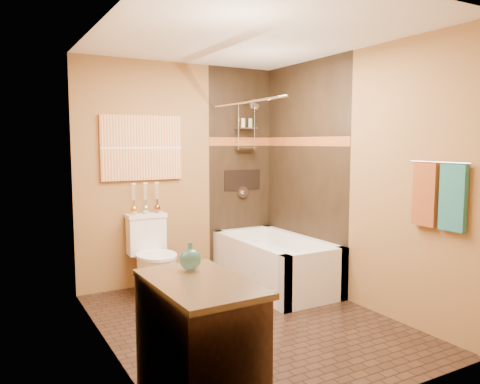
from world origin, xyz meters
TOP-DOWN VIEW (x-y plane):
  - floor at (0.00, 0.00)m, footprint 3.00×3.00m
  - wall_left at (-1.20, 0.00)m, footprint 0.02×3.00m
  - wall_right at (1.20, 0.00)m, footprint 0.02×3.00m
  - wall_back at (0.00, 1.50)m, footprint 2.40×0.02m
  - wall_front at (0.00, -1.50)m, footprint 2.40×0.02m
  - ceiling at (0.00, 0.00)m, footprint 3.00×3.00m
  - alcove_tile_back at (0.78, 1.49)m, footprint 0.85×0.01m
  - alcove_tile_right at (1.19, 0.75)m, footprint 0.01×1.50m
  - mosaic_band_back at (0.78, 1.48)m, footprint 0.85×0.01m
  - mosaic_band_right at (1.18, 0.75)m, footprint 0.01×1.50m
  - alcove_niche at (0.80, 1.48)m, footprint 0.50×0.01m
  - shower_fixtures at (0.80, 1.38)m, footprint 0.24×0.33m
  - curtain_rod at (0.40, 0.75)m, footprint 0.03×1.55m
  - towel_bar at (1.15, -1.05)m, footprint 0.02×0.55m
  - towel_teal at (1.16, -1.18)m, footprint 0.05×0.22m
  - towel_rust at (1.16, -0.92)m, footprint 0.05×0.22m
  - sunset_painting at (-0.46, 1.48)m, footprint 0.90×0.04m
  - vanity_mirror at (-1.19, -1.00)m, footprint 0.01×1.00m
  - bathtub at (0.80, 0.75)m, footprint 0.80×1.50m
  - toilet at (-0.46, 1.20)m, footprint 0.43×0.63m
  - vanity at (-0.92, -1.00)m, footprint 0.56×0.90m
  - teal_bottle at (-0.87, -0.77)m, footprint 0.18×0.18m
  - bud_vases at (-0.46, 1.39)m, footprint 0.33×0.07m

SIDE VIEW (x-z plane):
  - floor at x=0.00m, z-range 0.00..0.00m
  - bathtub at x=0.80m, z-range -0.05..0.50m
  - vanity at x=-0.92m, z-range 0.00..0.79m
  - toilet at x=-0.46m, z-range 0.00..0.84m
  - teal_bottle at x=-0.87m, z-range 0.76..0.99m
  - bud_vases at x=-0.46m, z-range 0.85..1.18m
  - alcove_niche at x=0.80m, z-range 1.02..1.27m
  - towel_teal at x=1.16m, z-range 0.92..1.44m
  - towel_rust at x=1.16m, z-range 0.92..1.44m
  - wall_left at x=-1.20m, z-range 0.00..2.50m
  - wall_right at x=1.20m, z-range 0.00..2.50m
  - wall_back at x=0.00m, z-range 0.00..2.50m
  - wall_front at x=0.00m, z-range 0.00..2.50m
  - alcove_tile_back at x=0.78m, z-range 0.00..2.50m
  - alcove_tile_right at x=1.19m, z-range 0.00..2.50m
  - towel_bar at x=1.15m, z-range 1.44..1.46m
  - vanity_mirror at x=-1.19m, z-range 1.05..1.95m
  - sunset_painting at x=-0.46m, z-range 1.20..1.90m
  - mosaic_band_back at x=0.78m, z-range 1.57..1.67m
  - mosaic_band_right at x=1.18m, z-range 1.57..1.67m
  - shower_fixtures at x=0.80m, z-range 1.08..2.25m
  - curtain_rod at x=0.40m, z-range 2.01..2.03m
  - ceiling at x=0.00m, z-range 2.50..2.50m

